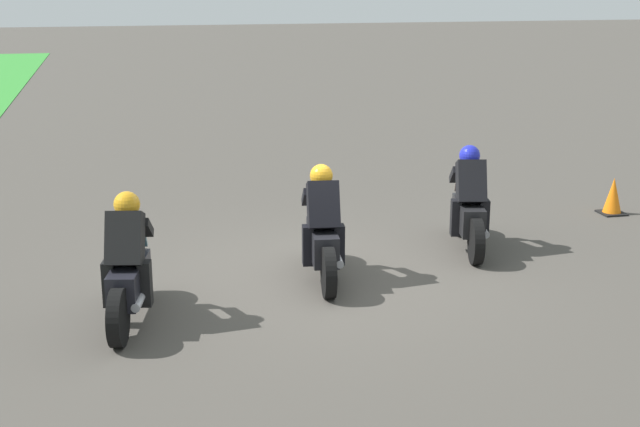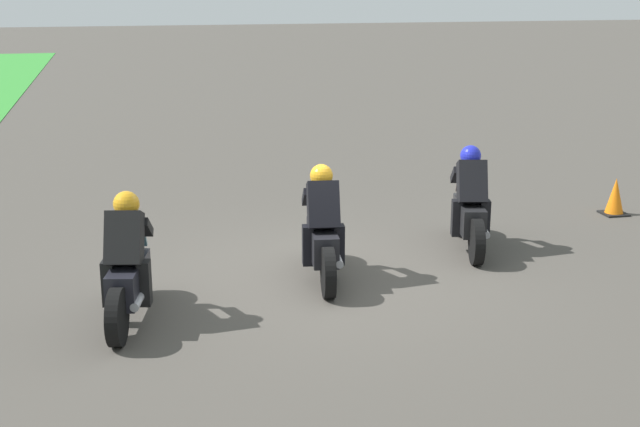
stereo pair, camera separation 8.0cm
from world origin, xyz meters
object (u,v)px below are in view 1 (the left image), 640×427
rider_lane_a (469,207)px  traffic_cone (613,197)px  rider_lane_b (322,233)px  rider_lane_c (129,270)px

rider_lane_a → traffic_cone: 3.35m
traffic_cone → rider_lane_b: bearing=110.6°
rider_lane_a → rider_lane_c: same height
rider_lane_a → rider_lane_c: size_ratio=1.00×
rider_lane_a → rider_lane_b: (-0.80, 2.35, 0.00)m
rider_lane_b → traffic_cone: bearing=-62.6°
rider_lane_c → rider_lane_a: bearing=-58.9°
rider_lane_c → traffic_cone: 8.47m
rider_lane_a → rider_lane_c: bearing=122.5°
rider_lane_a → rider_lane_c: (-1.72, 4.83, 0.00)m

